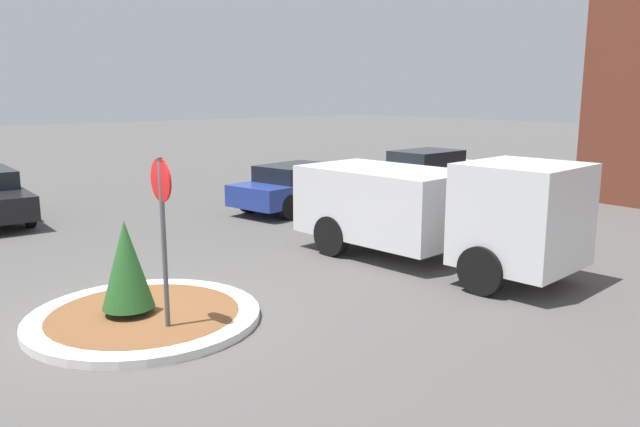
{
  "coord_description": "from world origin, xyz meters",
  "views": [
    {
      "loc": [
        8.68,
        -3.58,
        3.44
      ],
      "look_at": [
        0.65,
        2.92,
        1.4
      ],
      "focal_mm": 35.0,
      "sensor_mm": 36.0,
      "label": 1
    }
  ],
  "objects_px": {
    "parked_sedan_blue": "(300,186)",
    "utility_truck": "(432,208)",
    "stop_sign": "(163,217)",
    "parked_sedan_white": "(429,171)"
  },
  "relations": [
    {
      "from": "parked_sedan_blue",
      "to": "parked_sedan_white",
      "type": "xyz_separation_m",
      "value": [
        0.16,
        5.5,
        0.03
      ]
    },
    {
      "from": "utility_truck",
      "to": "parked_sedan_white",
      "type": "relative_size",
      "value": 1.24
    },
    {
      "from": "utility_truck",
      "to": "parked_sedan_blue",
      "type": "height_order",
      "value": "utility_truck"
    },
    {
      "from": "stop_sign",
      "to": "parked_sedan_white",
      "type": "distance_m",
      "value": 14.32
    },
    {
      "from": "utility_truck",
      "to": "parked_sedan_white",
      "type": "distance_m",
      "value": 9.4
    },
    {
      "from": "parked_sedan_white",
      "to": "parked_sedan_blue",
      "type": "bearing_deg",
      "value": 175.15
    },
    {
      "from": "parked_sedan_blue",
      "to": "utility_truck",
      "type": "bearing_deg",
      "value": -114.52
    },
    {
      "from": "stop_sign",
      "to": "utility_truck",
      "type": "relative_size",
      "value": 0.43
    },
    {
      "from": "utility_truck",
      "to": "parked_sedan_blue",
      "type": "bearing_deg",
      "value": 161.15
    },
    {
      "from": "stop_sign",
      "to": "parked_sedan_blue",
      "type": "bearing_deg",
      "value": 131.67
    }
  ]
}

